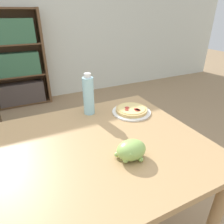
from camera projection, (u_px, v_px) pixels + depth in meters
The scene contains 6 objects.
wall_back at pixel (22, 15), 2.89m from camera, with size 8.00×0.05×2.60m.
dining_table at pixel (94, 160), 1.05m from camera, with size 1.14×0.93×0.74m.
pizza_on_plate at pixel (131, 111), 1.32m from camera, with size 0.26×0.26×0.04m.
grape_bunch at pixel (131, 150), 0.90m from camera, with size 0.14×0.11×0.09m.
drink_bottle at pixel (88, 95), 1.27m from camera, with size 0.07×0.07×0.27m.
bookshelf at pixel (16, 63), 2.96m from camera, with size 0.86×0.25×1.41m.
Camera 1 is at (-0.25, -0.83, 1.35)m, focal length 32.00 mm.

